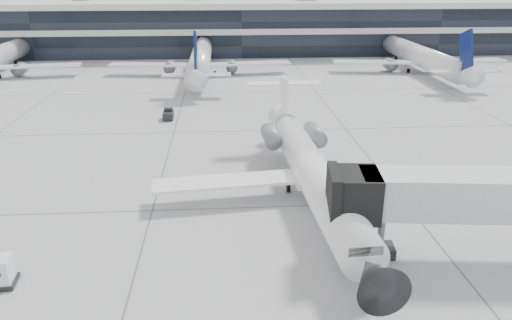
{
  "coord_description": "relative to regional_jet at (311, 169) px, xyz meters",
  "views": [
    {
      "loc": [
        -4.43,
        -35.07,
        17.32
      ],
      "look_at": [
        -1.71,
        3.61,
        2.6
      ],
      "focal_mm": 35.0,
      "sensor_mm": 36.0,
      "label": 1
    }
  ],
  "objects": [
    {
      "name": "terminal",
      "position": [
        -2.57,
        80.4,
        2.5
      ],
      "size": [
        170.0,
        22.0,
        10.0
      ],
      "primitive_type": "cube",
      "color": "black",
      "rests_on": "ground"
    },
    {
      "name": "traffic_cone",
      "position": [
        -2.01,
        11.73,
        -2.26
      ],
      "size": [
        0.4,
        0.4,
        0.5
      ],
      "rotation": [
        0.0,
        0.0,
        -0.23
      ],
      "color": "#FD5D0D",
      "rests_on": "ground"
    },
    {
      "name": "far_tug",
      "position": [
        -13.69,
        23.99,
        -1.89
      ],
      "size": [
        1.25,
        2.11,
        1.34
      ],
      "rotation": [
        0.0,
        0.0,
        -0.0
      ],
      "color": "black",
      "rests_on": "ground"
    },
    {
      "name": "ground",
      "position": [
        -2.57,
        -1.6,
        -2.5
      ],
      "size": [
        220.0,
        220.0,
        0.0
      ],
      "primitive_type": "plane",
      "color": "#9C9C9F",
      "rests_on": "ground"
    },
    {
      "name": "bg_jet_right",
      "position": [
        29.43,
        53.4,
        -2.5
      ],
      "size": [
        32.0,
        40.0,
        9.6
      ],
      "primitive_type": null,
      "color": "white",
      "rests_on": "ground"
    },
    {
      "name": "regional_jet",
      "position": [
        0.0,
        0.0,
        0.0
      ],
      "size": [
        25.37,
        31.64,
        7.31
      ],
      "rotation": [
        0.0,
        0.0,
        0.05
      ],
      "color": "white",
      "rests_on": "ground"
    },
    {
      "name": "bg_jet_center",
      "position": [
        -10.57,
        53.4,
        -2.5
      ],
      "size": [
        32.0,
        40.0,
        9.6
      ],
      "primitive_type": null,
      "color": "white",
      "rests_on": "ground"
    },
    {
      "name": "jet_bridge",
      "position": [
        9.67,
        -9.86,
        1.86
      ],
      "size": [
        18.63,
        5.48,
        5.98
      ],
      "rotation": [
        0.0,
        0.0,
        -0.11
      ],
      "color": "#BCBEC1",
      "rests_on": "ground"
    }
  ]
}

